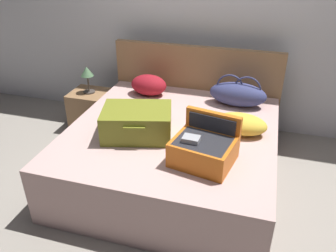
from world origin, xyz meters
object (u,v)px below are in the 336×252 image
object	(u,v)px
hard_case_large	(137,122)
table_lamp	(87,74)
nightstand	(91,110)
pillow_center_head	(149,85)
duffel_bag	(238,94)
pillow_near_headboard	(241,124)
hard_case_medium	(204,148)
bed	(172,153)

from	to	relation	value
hard_case_large	table_lamp	world-z (taller)	hard_case_large
table_lamp	nightstand	bearing A→B (deg)	0.00
hard_case_large	pillow_center_head	distance (m)	0.87
duffel_bag	pillow_near_headboard	bearing A→B (deg)	-80.99
pillow_center_head	pillow_near_headboard	bearing A→B (deg)	-28.37
hard_case_medium	table_lamp	size ratio (longest dim) A/B	1.64
pillow_center_head	hard_case_medium	bearing A→B (deg)	-52.99
bed	pillow_near_headboard	xyz separation A→B (m)	(0.59, 0.10, 0.35)
duffel_bag	table_lamp	xyz separation A→B (m)	(-1.69, 0.03, 0.03)
nightstand	table_lamp	size ratio (longest dim) A/B	1.44
bed	duffel_bag	bearing A→B (deg)	52.68
bed	table_lamp	bearing A→B (deg)	150.32
hard_case_medium	pillow_center_head	distance (m)	1.35
hard_case_large	pillow_near_headboard	size ratio (longest dim) A/B	1.46
bed	hard_case_medium	bearing A→B (deg)	-49.24
pillow_center_head	table_lamp	xyz separation A→B (m)	(-0.74, 0.02, 0.04)
pillow_near_headboard	hard_case_medium	bearing A→B (deg)	-113.19
pillow_near_headboard	nightstand	size ratio (longest dim) A/B	1.02
bed	pillow_center_head	world-z (taller)	pillow_center_head
hard_case_large	nightstand	world-z (taller)	hard_case_large
duffel_bag	pillow_near_headboard	size ratio (longest dim) A/B	1.28
nightstand	table_lamp	xyz separation A→B (m)	(0.00, 0.00, 0.45)
bed	pillow_center_head	bearing A→B (deg)	124.38
hard_case_medium	duffel_bag	world-z (taller)	hard_case_medium
pillow_center_head	nightstand	distance (m)	0.85
duffel_bag	table_lamp	size ratio (longest dim) A/B	1.88
hard_case_medium	nightstand	bearing A→B (deg)	155.77
hard_case_large	table_lamp	xyz separation A→B (m)	(-0.93, 0.87, 0.02)
hard_case_large	pillow_center_head	bearing A→B (deg)	87.63
hard_case_large	nightstand	size ratio (longest dim) A/B	1.48
pillow_near_headboard	pillow_center_head	bearing A→B (deg)	151.63
nightstand	table_lamp	distance (m)	0.45
bed	duffel_bag	world-z (taller)	duffel_bag
pillow_near_headboard	table_lamp	world-z (taller)	table_lamp
hard_case_medium	pillow_near_headboard	world-z (taller)	hard_case_medium
hard_case_large	nightstand	xyz separation A→B (m)	(-0.93, 0.87, -0.43)
bed	nightstand	bearing A→B (deg)	150.32
duffel_bag	bed	bearing A→B (deg)	-127.32
hard_case_large	bed	bearing A→B (deg)	21.29
hard_case_medium	hard_case_large	bearing A→B (deg)	170.65
hard_case_medium	pillow_center_head	bearing A→B (deg)	138.08
duffel_bag	table_lamp	distance (m)	1.69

